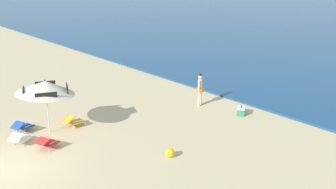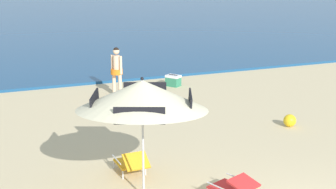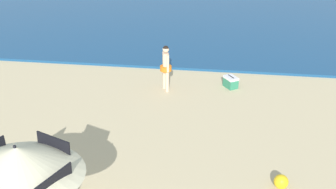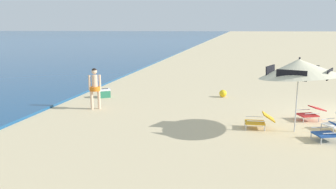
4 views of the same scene
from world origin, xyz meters
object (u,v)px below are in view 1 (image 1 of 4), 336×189
lounge_chair_spare_folded (21,138)px  lounge_chair_under_umbrella (47,142)px  beach_umbrella_striped_main (45,87)px  lounge_chair_facing_sea (73,121)px  beach_ball (170,153)px  lounge_chair_beside_umbrella (23,126)px  person_standing_near_shore (200,87)px  cooler_box (241,111)px

lounge_chair_spare_folded → lounge_chair_under_umbrella: bearing=28.7°
beach_umbrella_striped_main → lounge_chair_facing_sea: (0.11, 1.04, -1.70)m
beach_umbrella_striped_main → beach_ball: size_ratio=9.48×
lounge_chair_beside_umbrella → beach_umbrella_striped_main: bearing=49.5°
lounge_chair_beside_umbrella → lounge_chair_facing_sea: (0.83, 1.88, -0.00)m
beach_umbrella_striped_main → lounge_chair_spare_folded: size_ratio=3.12×
lounge_chair_under_umbrella → lounge_chair_spare_folded: (-1.09, -0.60, -0.01)m
beach_umbrella_striped_main → lounge_chair_facing_sea: bearing=84.0°
lounge_chair_facing_sea → person_standing_near_shore: size_ratio=0.56×
beach_ball → person_standing_near_shore: bearing=124.9°
lounge_chair_spare_folded → lounge_chair_facing_sea: bearing=96.5°
lounge_chair_spare_folded → beach_umbrella_striped_main: bearing=105.7°
lounge_chair_facing_sea → person_standing_near_shore: bearing=76.4°
beach_umbrella_striped_main → lounge_chair_beside_umbrella: beach_umbrella_striped_main is taller
beach_umbrella_striped_main → lounge_chair_beside_umbrella: size_ratio=3.17×
lounge_chair_under_umbrella → beach_ball: 4.70m
lounge_chair_spare_folded → beach_ball: 5.92m
lounge_chair_beside_umbrella → person_standing_near_shore: 8.41m
beach_umbrella_striped_main → lounge_chair_under_umbrella: bearing=-27.1°
lounge_chair_facing_sea → beach_ball: bearing=15.3°
beach_umbrella_striped_main → lounge_chair_under_umbrella: 2.36m
beach_ball → lounge_chair_facing_sea: bearing=-164.7°
lounge_chair_under_umbrella → beach_ball: lounge_chair_under_umbrella is taller
beach_umbrella_striped_main → lounge_chair_beside_umbrella: bearing=-130.5°
beach_umbrella_striped_main → cooler_box: size_ratio=5.32×
beach_ball → cooler_box: bearing=102.0°
lounge_chair_beside_umbrella → lounge_chair_spare_folded: size_ratio=0.98×
beach_umbrella_striped_main → person_standing_near_shore: (1.60, 7.21, -1.03)m
beach_ball → beach_umbrella_striped_main: bearing=-154.5°
lounge_chair_under_umbrella → person_standing_near_shore: 8.00m
lounge_chair_beside_umbrella → person_standing_near_shore: (2.32, 8.05, 0.67)m
beach_umbrella_striped_main → lounge_chair_spare_folded: 2.20m
lounge_chair_under_umbrella → lounge_chair_spare_folded: bearing=-151.3°
person_standing_near_shore → lounge_chair_spare_folded: bearing=-98.1°
cooler_box → lounge_chair_beside_umbrella: bearing=-118.0°
beach_umbrella_striped_main → beach_ball: beach_umbrella_striped_main is taller
lounge_chair_beside_umbrella → lounge_chair_facing_sea: 2.05m
lounge_chair_under_umbrella → person_standing_near_shore: (0.13, 7.97, 0.66)m
lounge_chair_beside_umbrella → lounge_chair_spare_folded: 1.21m
lounge_chair_spare_folded → beach_ball: size_ratio=3.04×
lounge_chair_facing_sea → person_standing_near_shore: 6.39m
lounge_chair_beside_umbrella → beach_ball: (5.70, 3.21, -0.10)m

